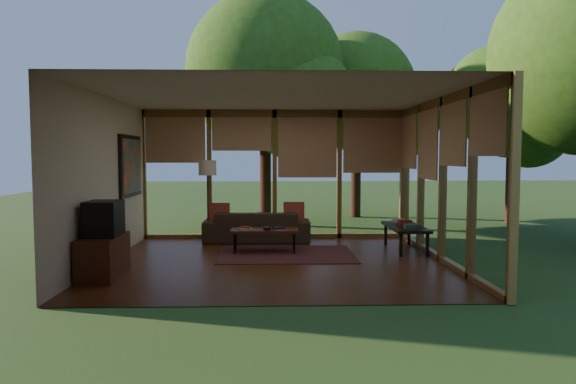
{
  "coord_description": "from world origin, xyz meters",
  "views": [
    {
      "loc": [
        -0.05,
        -8.34,
        1.73
      ],
      "look_at": [
        0.23,
        0.7,
        1.1
      ],
      "focal_mm": 32.0,
      "sensor_mm": 36.0,
      "label": 1
    }
  ],
  "objects_px": {
    "television": "(104,218)",
    "coffee_table": "(265,231)",
    "floor_lamp": "(208,172)",
    "side_console": "(405,228)",
    "sofa": "(257,226)",
    "media_cabinet": "(103,257)"
  },
  "relations": [
    {
      "from": "side_console",
      "to": "coffee_table",
      "type": "bearing_deg",
      "value": -176.41
    },
    {
      "from": "television",
      "to": "coffee_table",
      "type": "xyz_separation_m",
      "value": [
        2.26,
        1.82,
        -0.46
      ]
    },
    {
      "from": "media_cabinet",
      "to": "side_console",
      "type": "height_order",
      "value": "media_cabinet"
    },
    {
      "from": "sofa",
      "to": "television",
      "type": "xyz_separation_m",
      "value": [
        -2.09,
        -3.02,
        0.54
      ]
    },
    {
      "from": "side_console",
      "to": "television",
      "type": "bearing_deg",
      "value": -157.8
    },
    {
      "from": "coffee_table",
      "to": "media_cabinet",
      "type": "bearing_deg",
      "value": -141.45
    },
    {
      "from": "floor_lamp",
      "to": "television",
      "type": "bearing_deg",
      "value": -109.54
    },
    {
      "from": "floor_lamp",
      "to": "side_console",
      "type": "xyz_separation_m",
      "value": [
        3.76,
        -1.1,
        -1.0
      ]
    },
    {
      "from": "floor_lamp",
      "to": "side_console",
      "type": "relative_size",
      "value": 1.18
    },
    {
      "from": "sofa",
      "to": "coffee_table",
      "type": "distance_m",
      "value": 1.22
    },
    {
      "from": "coffee_table",
      "to": "television",
      "type": "bearing_deg",
      "value": -141.2
    },
    {
      "from": "television",
      "to": "floor_lamp",
      "type": "height_order",
      "value": "floor_lamp"
    },
    {
      "from": "media_cabinet",
      "to": "side_console",
      "type": "relative_size",
      "value": 0.71
    },
    {
      "from": "coffee_table",
      "to": "side_console",
      "type": "xyz_separation_m",
      "value": [
        2.59,
        0.16,
        0.02
      ]
    },
    {
      "from": "sofa",
      "to": "floor_lamp",
      "type": "xyz_separation_m",
      "value": [
        -0.99,
        0.06,
        1.09
      ]
    },
    {
      "from": "coffee_table",
      "to": "side_console",
      "type": "height_order",
      "value": "side_console"
    },
    {
      "from": "television",
      "to": "floor_lamp",
      "type": "xyz_separation_m",
      "value": [
        1.09,
        3.07,
        0.56
      ]
    },
    {
      "from": "television",
      "to": "coffee_table",
      "type": "height_order",
      "value": "television"
    },
    {
      "from": "floor_lamp",
      "to": "side_console",
      "type": "distance_m",
      "value": 4.04
    },
    {
      "from": "media_cabinet",
      "to": "coffee_table",
      "type": "distance_m",
      "value": 2.92
    },
    {
      "from": "media_cabinet",
      "to": "television",
      "type": "relative_size",
      "value": 1.82
    },
    {
      "from": "sofa",
      "to": "side_console",
      "type": "height_order",
      "value": "sofa"
    }
  ]
}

